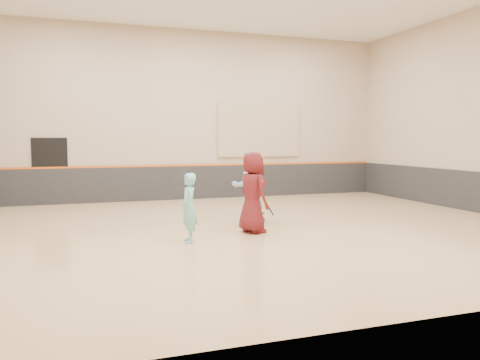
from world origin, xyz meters
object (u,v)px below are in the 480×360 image
object	(u,v)px
instructor	(249,187)
young_man	(253,192)
spare_racket	(250,212)
girl	(189,208)

from	to	relation	value
instructor	young_man	distance (m)	1.39
spare_racket	instructor	bearing A→B (deg)	-111.97
girl	young_man	distance (m)	1.73
girl	instructor	world-z (taller)	instructor
instructor	spare_racket	distance (m)	1.35
young_man	spare_racket	size ratio (longest dim) A/B	2.47
girl	spare_racket	bearing A→B (deg)	143.40
girl	instructor	xyz separation A→B (m)	(2.00, 1.90, 0.19)
instructor	young_man	xyz separation A→B (m)	(-0.38, -1.33, 0.01)
girl	instructor	distance (m)	2.77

